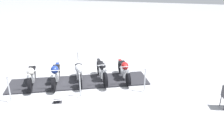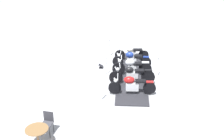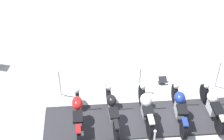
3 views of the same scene
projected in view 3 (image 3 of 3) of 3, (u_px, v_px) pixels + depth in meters
ground_plane at (145, 120)px, 11.06m from camera, size 80.00×80.00×0.00m
display_platform at (145, 119)px, 11.04m from camera, size 4.33×6.48×0.06m
motorcycle_cream at (212, 104)px, 10.88m from camera, size 1.84×1.18×0.91m
motorcycle_navy at (179, 106)px, 10.82m from camera, size 2.08×1.14×0.90m
motorcycle_chrome at (146, 108)px, 10.74m from camera, size 1.92×1.14×1.02m
motorcycle_black at (112, 109)px, 10.68m from camera, size 2.04×1.29×1.02m
motorcycle_maroon at (78, 111)px, 10.63m from camera, size 2.03×1.24×0.90m
stanchion_right_mid at (140, 84)px, 11.93m from camera, size 0.35×0.35×1.08m
stanchion_right_front at (217, 79)px, 12.05m from camera, size 0.31×0.31×1.15m
stanchion_right_rear at (60, 87)px, 11.72m from camera, size 0.29×0.29×1.10m
info_placard at (163, 81)px, 12.43m from camera, size 0.36×0.38×0.22m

